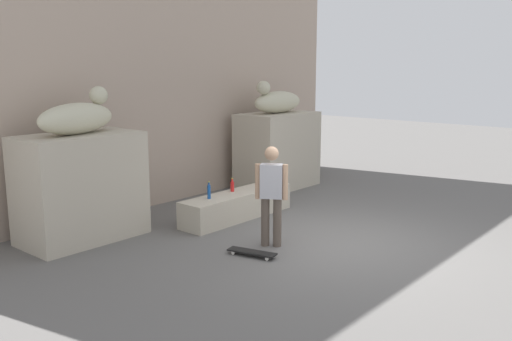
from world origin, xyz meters
TOP-DOWN VIEW (x-y plane):
  - ground_plane at (0.00, 0.00)m, footprint 40.00×40.00m
  - facade_wall at (0.00, 4.68)m, footprint 11.14×0.60m
  - pedestal_left at (-2.70, 3.49)m, footprint 2.01×1.16m
  - pedestal_right at (2.70, 3.49)m, footprint 2.01×1.16m
  - statue_reclining_left at (-2.66, 3.50)m, footprint 1.69×0.93m
  - statue_reclining_right at (2.66, 3.49)m, footprint 1.61×0.58m
  - ledge_block at (0.00, 2.36)m, footprint 2.60×0.62m
  - skater at (-0.89, 0.79)m, footprint 0.36×0.47m
  - skateboard at (-1.48, 0.70)m, footprint 0.38×0.82m
  - bottle_red at (0.01, 2.50)m, footprint 0.07×0.07m
  - bottle_orange at (0.93, 2.51)m, footprint 0.08×0.08m
  - bottle_blue at (-0.71, 2.42)m, footprint 0.06×0.06m

SIDE VIEW (x-z plane):
  - ground_plane at x=0.00m, z-range 0.00..0.00m
  - skateboard at x=-1.48m, z-range 0.02..0.10m
  - ledge_block at x=0.00m, z-range 0.00..0.51m
  - bottle_red at x=0.01m, z-range 0.49..0.75m
  - bottle_orange at x=0.93m, z-range 0.49..0.80m
  - bottle_blue at x=-0.71m, z-range 0.49..0.81m
  - pedestal_left at x=-2.70m, z-range 0.00..1.82m
  - pedestal_right at x=2.70m, z-range 0.00..1.82m
  - skater at x=-0.89m, z-range 0.09..1.76m
  - statue_reclining_left at x=-2.66m, z-range 1.72..2.49m
  - statue_reclining_right at x=2.66m, z-range 1.72..2.49m
  - facade_wall at x=0.00m, z-range 0.00..5.79m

